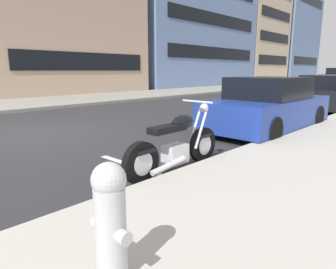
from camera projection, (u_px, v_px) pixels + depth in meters
ground_plane at (38, 135)px, 7.65m from camera, size 260.00×260.00×0.00m
sidewalk_far_curb at (165, 93)px, 20.92m from camera, size 120.00×5.00×0.14m
parking_stall_stripe at (142, 169)px, 4.97m from camera, size 0.12×2.20×0.01m
parked_motorcycle at (176, 146)px, 4.78m from camera, size 2.10×0.62×1.11m
parked_car_at_intersection at (268, 106)px, 8.05m from camera, size 4.31×1.85×1.44m
parked_car_far_down_curb at (330, 93)px, 12.40m from camera, size 4.33×1.93×1.42m
fire_hydrant at (110, 219)px, 2.06m from camera, size 0.24×0.36×0.87m
townhouse_corner_block at (47, 23)px, 21.25m from camera, size 10.71×9.51×9.80m
townhouse_near_left at (176, 14)px, 30.94m from camera, size 15.67×10.14×14.63m
townhouse_mid_block at (235, 33)px, 40.56m from camera, size 9.32×11.35×13.12m
townhouse_far_uphill at (278, 37)px, 47.87m from camera, size 11.24×9.29×13.85m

